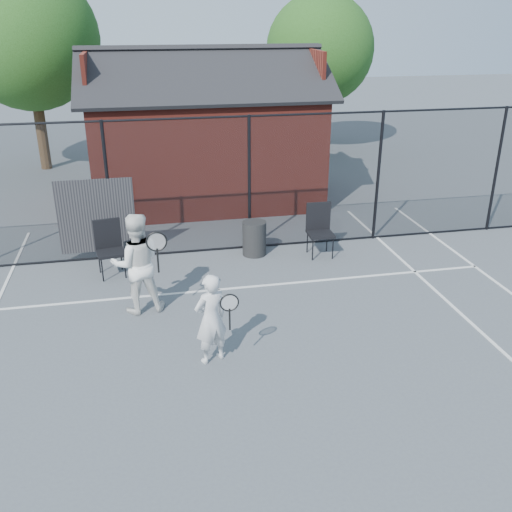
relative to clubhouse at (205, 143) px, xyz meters
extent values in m
plane|color=#4C5056|center=(-0.50, -9.00, -1.61)|extent=(80.00, 80.00, 0.00)
cube|color=silver|center=(-0.50, -6.00, -1.60)|extent=(11.00, 0.06, 0.01)
cube|color=silver|center=(-0.50, -6.15, -1.60)|extent=(0.06, 0.30, 0.01)
cylinder|color=black|center=(-2.50, -4.00, -0.11)|extent=(0.07, 0.07, 3.00)
cylinder|color=black|center=(0.50, -4.00, -0.11)|extent=(0.07, 0.07, 3.00)
cylinder|color=black|center=(3.50, -4.00, -0.11)|extent=(0.07, 0.07, 3.00)
cylinder|color=black|center=(6.50, -4.00, -0.11)|extent=(0.07, 0.07, 3.00)
cylinder|color=black|center=(-0.50, -4.00, 1.36)|extent=(22.00, 0.04, 0.04)
cylinder|color=black|center=(-0.50, -4.00, -1.58)|extent=(22.00, 0.04, 0.04)
cube|color=black|center=(-0.50, -4.00, -0.11)|extent=(22.00, 3.00, 0.01)
cube|color=black|center=(-2.80, -4.02, -0.61)|extent=(1.60, 0.04, 1.60)
cube|color=maroon|center=(0.00, 0.00, -0.11)|extent=(6.00, 4.00, 3.00)
cube|color=black|center=(0.00, -1.00, 1.92)|extent=(6.50, 2.36, 1.32)
cube|color=black|center=(0.00, 1.00, 1.92)|extent=(6.50, 2.36, 1.32)
cube|color=maroon|center=(-2.95, 0.00, 1.92)|extent=(0.10, 2.80, 1.06)
cube|color=maroon|center=(2.95, 0.00, 1.92)|extent=(0.10, 2.80, 1.06)
cylinder|color=#342014|center=(-5.00, 4.50, -0.35)|extent=(0.36, 0.36, 2.52)
sphere|color=#1E4313|center=(-5.00, 4.50, 2.59)|extent=(4.48, 4.48, 4.48)
cylinder|color=#342014|center=(5.00, 5.50, -0.49)|extent=(0.36, 0.36, 2.23)
sphere|color=#1E4313|center=(5.00, 5.50, 2.11)|extent=(3.97, 3.97, 3.97)
imported|color=silver|center=(-0.94, -8.39, -0.88)|extent=(0.63, 0.53, 1.46)
torus|color=black|center=(-0.70, -8.68, -0.48)|extent=(0.29, 0.02, 0.29)
cylinder|color=black|center=(-0.70, -8.68, -0.75)|extent=(0.03, 0.03, 0.35)
imported|color=white|center=(-2.00, -6.52, -0.69)|extent=(0.96, 0.78, 1.83)
torus|color=black|center=(-1.63, -6.88, -0.16)|extent=(0.36, 0.03, 0.36)
cylinder|color=black|center=(-1.63, -6.88, -0.51)|extent=(0.03, 0.03, 0.44)
cube|color=black|center=(-2.53, -4.90, -1.05)|extent=(0.63, 0.65, 1.12)
cube|color=black|center=(1.93, -4.76, -1.04)|extent=(0.56, 0.58, 1.13)
cylinder|color=#242424|center=(0.53, -4.40, -1.22)|extent=(0.59, 0.59, 0.77)
camera|label=1|loc=(-1.77, -15.86, 3.35)|focal=40.00mm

